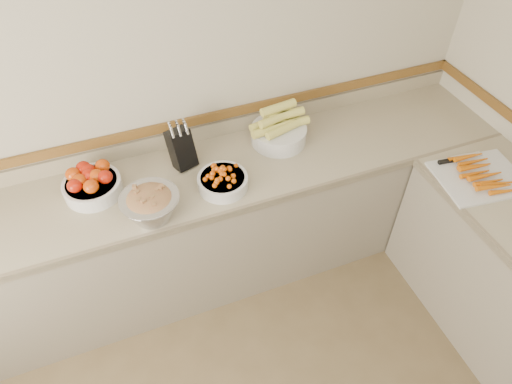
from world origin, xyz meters
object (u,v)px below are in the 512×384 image
object	(u,v)px
knife_block	(181,148)
cherry_tomato_bowl	(223,180)
tomato_bowl	(91,183)
rhubarb_bowl	(151,205)
corn_bowl	(279,130)
cutting_board	(480,175)

from	to	relation	value
knife_block	cherry_tomato_bowl	world-z (taller)	knife_block
tomato_bowl	rhubarb_bowl	distance (m)	0.39
cherry_tomato_bowl	corn_bowl	size ratio (longest dim) A/B	0.75
rhubarb_bowl	tomato_bowl	bearing A→B (deg)	132.10
rhubarb_bowl	cherry_tomato_bowl	bearing A→B (deg)	10.72
knife_block	cutting_board	xyz separation A→B (m)	(1.52, -0.72, -0.10)
knife_block	cherry_tomato_bowl	size ratio (longest dim) A/B	1.08
cherry_tomato_bowl	rhubarb_bowl	distance (m)	0.42
corn_bowl	cutting_board	size ratio (longest dim) A/B	0.72
cherry_tomato_bowl	cutting_board	bearing A→B (deg)	-18.44
cherry_tomato_bowl	corn_bowl	distance (m)	0.51
tomato_bowl	rhubarb_bowl	size ratio (longest dim) A/B	1.03
rhubarb_bowl	cutting_board	size ratio (longest dim) A/B	0.59
tomato_bowl	corn_bowl	distance (m)	1.11
knife_block	cutting_board	bearing A→B (deg)	-25.26
knife_block	rhubarb_bowl	bearing A→B (deg)	-126.68
cherry_tomato_bowl	cutting_board	size ratio (longest dim) A/B	0.54
knife_block	tomato_bowl	distance (m)	0.52
tomato_bowl	cutting_board	xyz separation A→B (m)	(2.04, -0.67, -0.05)
knife_block	rhubarb_bowl	world-z (taller)	knife_block
knife_block	corn_bowl	size ratio (longest dim) A/B	0.81
rhubarb_bowl	knife_block	bearing A→B (deg)	53.32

